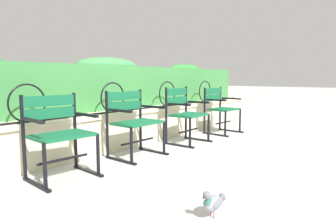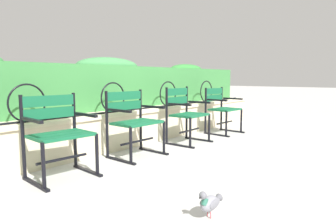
{
  "view_description": "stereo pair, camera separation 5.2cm",
  "coord_description": "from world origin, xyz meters",
  "px_view_note": "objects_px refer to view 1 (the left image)",
  "views": [
    {
      "loc": [
        -3.1,
        -2.43,
        1.01
      ],
      "look_at": [
        0.0,
        0.09,
        0.55
      ],
      "focal_mm": 32.09,
      "sensor_mm": 36.0,
      "label": 1
    },
    {
      "loc": [
        -3.07,
        -2.47,
        1.01
      ],
      "look_at": [
        0.0,
        0.09,
        0.55
      ],
      "focal_mm": 32.09,
      "sensor_mm": 36.0,
      "label": 2
    }
  ],
  "objects_px": {
    "park_chair_leftmost": "(59,133)",
    "park_chair_rightmost": "(220,108)",
    "pigeon_near_chairs": "(213,202)",
    "park_chair_centre_right": "(185,113)",
    "park_chair_centre_left": "(133,120)"
  },
  "relations": [
    {
      "from": "park_chair_centre_left",
      "to": "pigeon_near_chairs",
      "type": "xyz_separation_m",
      "value": [
        -0.86,
        -1.69,
        -0.35
      ]
    },
    {
      "from": "park_chair_centre_left",
      "to": "pigeon_near_chairs",
      "type": "distance_m",
      "value": 1.92
    },
    {
      "from": "park_chair_centre_left",
      "to": "park_chair_rightmost",
      "type": "bearing_deg",
      "value": -1.64
    },
    {
      "from": "park_chair_centre_left",
      "to": "pigeon_near_chairs",
      "type": "height_order",
      "value": "park_chair_centre_left"
    },
    {
      "from": "park_chair_leftmost",
      "to": "park_chair_centre_right",
      "type": "bearing_deg",
      "value": -0.8
    },
    {
      "from": "park_chair_centre_right",
      "to": "park_chair_leftmost",
      "type": "bearing_deg",
      "value": 179.2
    },
    {
      "from": "park_chair_leftmost",
      "to": "pigeon_near_chairs",
      "type": "distance_m",
      "value": 1.72
    },
    {
      "from": "park_chair_leftmost",
      "to": "park_chair_rightmost",
      "type": "distance_m",
      "value": 3.21
    },
    {
      "from": "park_chair_leftmost",
      "to": "park_chair_centre_right",
      "type": "relative_size",
      "value": 0.98
    },
    {
      "from": "park_chair_centre_right",
      "to": "park_chair_rightmost",
      "type": "relative_size",
      "value": 1.04
    },
    {
      "from": "park_chair_rightmost",
      "to": "pigeon_near_chairs",
      "type": "relative_size",
      "value": 2.86
    },
    {
      "from": "park_chair_rightmost",
      "to": "park_chair_leftmost",
      "type": "bearing_deg",
      "value": 179.24
    },
    {
      "from": "park_chair_centre_right",
      "to": "park_chair_rightmost",
      "type": "height_order",
      "value": "park_chair_centre_right"
    },
    {
      "from": "park_chair_leftmost",
      "to": "park_chair_rightmost",
      "type": "bearing_deg",
      "value": -0.76
    },
    {
      "from": "pigeon_near_chairs",
      "to": "park_chair_leftmost",
      "type": "bearing_deg",
      "value": 97.21
    }
  ]
}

